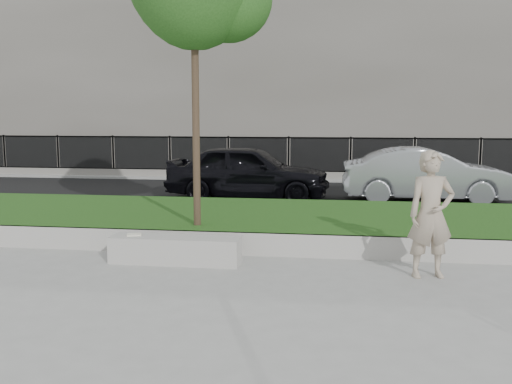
# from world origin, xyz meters

# --- Properties ---
(ground) EXTENTS (90.00, 90.00, 0.00)m
(ground) POSITION_xyz_m (0.00, 0.00, 0.00)
(ground) COLOR gray
(ground) RESTS_ON ground
(grass_bank) EXTENTS (34.00, 4.00, 0.40)m
(grass_bank) POSITION_xyz_m (0.00, 3.00, 0.20)
(grass_bank) COLOR black
(grass_bank) RESTS_ON ground
(grass_kerb) EXTENTS (34.00, 0.08, 0.40)m
(grass_kerb) POSITION_xyz_m (0.00, 1.04, 0.20)
(grass_kerb) COLOR #ACA9A1
(grass_kerb) RESTS_ON ground
(street) EXTENTS (34.00, 7.00, 0.04)m
(street) POSITION_xyz_m (0.00, 8.50, 0.02)
(street) COLOR black
(street) RESTS_ON ground
(far_pavement) EXTENTS (34.00, 3.00, 0.12)m
(far_pavement) POSITION_xyz_m (0.00, 13.00, 0.06)
(far_pavement) COLOR gray
(far_pavement) RESTS_ON ground
(iron_fence) EXTENTS (32.00, 0.30, 1.50)m
(iron_fence) POSITION_xyz_m (0.00, 12.00, 0.54)
(iron_fence) COLOR slate
(iron_fence) RESTS_ON far_pavement
(building_facade) EXTENTS (34.00, 10.00, 10.00)m
(building_facade) POSITION_xyz_m (0.00, 20.00, 5.00)
(building_facade) COLOR #605C54
(building_facade) RESTS_ON ground
(stone_bench) EXTENTS (2.12, 0.53, 0.43)m
(stone_bench) POSITION_xyz_m (-1.47, 0.40, 0.22)
(stone_bench) COLOR #ACA9A1
(stone_bench) RESTS_ON ground
(man) EXTENTS (0.77, 0.59, 1.89)m
(man) POSITION_xyz_m (2.50, 0.14, 0.95)
(man) COLOR tan
(man) RESTS_ON ground
(book) EXTENTS (0.27, 0.23, 0.03)m
(book) POSITION_xyz_m (-2.17, 0.40, 0.45)
(book) COLOR #EBE6CB
(book) RESTS_ON stone_bench
(car_dark) EXTENTS (4.60, 2.02, 1.54)m
(car_dark) POSITION_xyz_m (-1.33, 7.24, 0.81)
(car_dark) COLOR black
(car_dark) RESTS_ON street
(car_silver) EXTENTS (4.49, 1.65, 1.47)m
(car_silver) POSITION_xyz_m (3.52, 7.42, 0.77)
(car_silver) COLOR #95979D
(car_silver) RESTS_ON street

